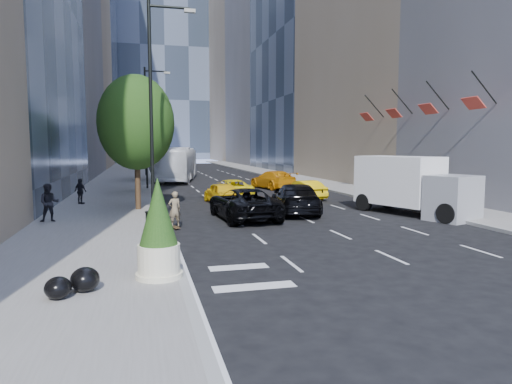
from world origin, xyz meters
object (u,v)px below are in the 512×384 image
object	(u,v)px
skateboarder	(175,212)
trash_can	(153,222)
city_bus	(178,164)
box_truck	(412,185)
black_sedan_lincoln	(244,204)
black_sedan_mercedes	(296,198)
planter_shrub	(158,230)

from	to	relation	value
skateboarder	trash_can	xyz separation A→B (m)	(-1.00, -1.30, -0.23)
city_bus	box_truck	distance (m)	29.12
black_sedan_lincoln	black_sedan_mercedes	xyz separation A→B (m)	(3.20, 1.25, 0.03)
black_sedan_lincoln	city_bus	world-z (taller)	city_bus
box_truck	black_sedan_lincoln	bearing A→B (deg)	156.11
skateboarder	planter_shrub	bearing A→B (deg)	67.58
city_bus	trash_can	world-z (taller)	city_bus
black_sedan_mercedes	black_sedan_lincoln	bearing A→B (deg)	32.60
skateboarder	box_truck	xyz separation A→B (m)	(12.70, 1.28, 0.80)
box_truck	trash_can	size ratio (longest dim) A/B	8.41
city_bus	planter_shrub	xyz separation A→B (m)	(-3.40, -36.51, -0.34)
planter_shrub	box_truck	bearing A→B (deg)	34.10
skateboarder	planter_shrub	xyz separation A→B (m)	(-1.00, -8.00, 0.65)
box_truck	trash_can	world-z (taller)	box_truck
skateboarder	planter_shrub	size ratio (longest dim) A/B	0.58
planter_shrub	black_sedan_mercedes	bearing A→B (deg)	55.26
box_truck	planter_shrub	size ratio (longest dim) A/B	2.55
skateboarder	black_sedan_lincoln	world-z (taller)	black_sedan_lincoln
black_sedan_lincoln	planter_shrub	xyz separation A→B (m)	(-4.60, -10.00, 0.65)
black_sedan_lincoln	box_truck	size ratio (longest dim) A/B	0.82
black_sedan_lincoln	black_sedan_mercedes	distance (m)	3.44
black_sedan_mercedes	trash_can	world-z (taller)	black_sedan_mercedes
trash_can	black_sedan_lincoln	bearing A→B (deg)	35.67
black_sedan_lincoln	trash_can	distance (m)	5.67
skateboarder	black_sedan_mercedes	world-z (taller)	black_sedan_mercedes
box_truck	black_sedan_mercedes	bearing A→B (deg)	142.18
black_sedan_mercedes	planter_shrub	size ratio (longest dim) A/B	2.07
skateboarder	black_sedan_lincoln	distance (m)	4.12
skateboarder	box_truck	size ratio (longest dim) A/B	0.23
skateboarder	black_sedan_lincoln	xyz separation A→B (m)	(3.60, 2.00, 0.00)
skateboarder	planter_shrub	distance (m)	8.09
city_bus	skateboarder	bearing A→B (deg)	-83.99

